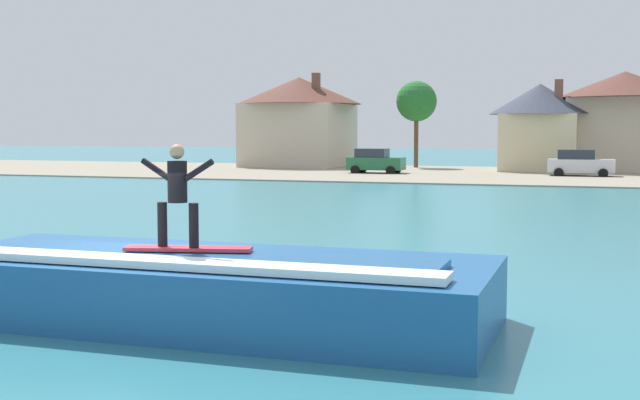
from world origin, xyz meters
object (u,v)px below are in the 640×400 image
wave_crest (205,288)px  house_small_cottage (540,122)px  house_gabled_white (624,114)px  surfboard (188,249)px  tree_tall_bare (417,102)px  car_near_shore (375,161)px  house_with_chimney (299,117)px  surfer (177,190)px  car_far_shore (580,163)px

wave_crest → house_small_cottage: (1.81, 53.50, 3.23)m
wave_crest → house_gabled_white: size_ratio=0.91×
surfboard → tree_tall_bare: bearing=98.2°
house_small_cottage → tree_tall_bare: tree_tall_bare is taller
surfboard → tree_tall_bare: 56.97m
house_gabled_white → house_small_cottage: house_gabled_white is taller
surfboard → car_near_shore: car_near_shore is taller
surfboard → house_small_cottage: 53.81m
wave_crest → tree_tall_bare: bearing=98.4°
wave_crest → house_small_cottage: bearing=88.1°
house_with_chimney → house_small_cottage: 20.51m
surfer → surfboard: bearing=27.8°
car_far_shore → house_with_chimney: 25.34m
house_gabled_white → tree_tall_bare: (-16.25, 0.56, 1.11)m
car_far_shore → house_gabled_white: house_gabled_white is taller
surfer → tree_tall_bare: tree_tall_bare is taller
surfer → house_gabled_white: bearing=81.6°
house_small_cottage → tree_tall_bare: (-10.13, 2.52, 1.74)m
car_far_shore → house_gabled_white: (2.96, 8.52, 3.48)m
house_small_cottage → house_with_chimney: bearing=174.0°
surfboard → car_far_shore: bearing=83.7°
house_with_chimney → surfboard: bearing=-71.8°
car_far_shore → house_with_chimney: bearing=159.7°
wave_crest → surfer: surfer is taller
surfer → car_far_shore: bearing=83.6°
wave_crest → house_gabled_white: (7.94, 55.46, 3.86)m
surfboard → house_with_chimney: 58.88m
house_small_cottage → surfer: bearing=-92.3°
surfer → house_with_chimney: house_with_chimney is taller
surfer → wave_crest: bearing=40.2°
wave_crest → car_near_shore: size_ratio=2.35×
surfer → car_far_shore: surfer is taller
house_small_cottage → tree_tall_bare: bearing=166.0°
surfboard → house_with_chimney: house_with_chimney is taller
house_with_chimney → tree_tall_bare: bearing=2.1°
tree_tall_bare → house_gabled_white: bearing=-2.0°
surfer → house_with_chimney: size_ratio=0.15×
surfboard → tree_tall_bare: (-8.12, 56.23, 4.29)m
house_with_chimney → car_far_shore: bearing=-20.3°
house_gabled_white → car_far_shore: bearing=-109.2°
car_near_shore → car_far_shore: size_ratio=0.92×
car_near_shore → wave_crest: bearing=-78.7°
surfboard → surfer: 0.98m
house_small_cottage → surfboard: bearing=-92.1°
house_gabled_white → house_small_cottage: bearing=-162.3°
surfboard → house_gabled_white: house_gabled_white is taller
surfboard → house_with_chimney: (-18.38, 55.85, 3.08)m
wave_crest → surfer: bearing=-139.8°
surfboard → house_gabled_white: bearing=81.7°
surfboard → house_small_cottage: (2.01, 53.71, 2.55)m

